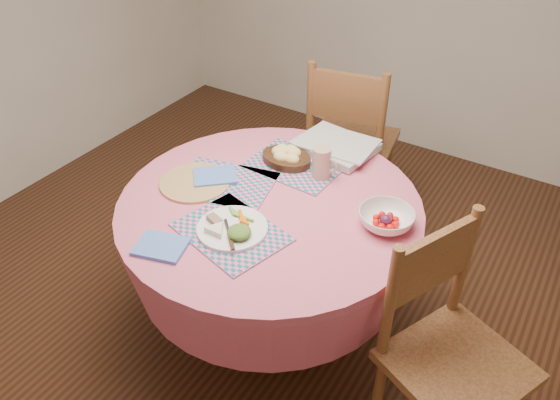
{
  "coord_description": "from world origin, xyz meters",
  "views": [
    {
      "loc": [
        0.98,
        -1.48,
        2.07
      ],
      "look_at": [
        0.05,
        0.0,
        0.78
      ],
      "focal_mm": 35.0,
      "sensor_mm": 36.0,
      "label": 1
    }
  ],
  "objects": [
    {
      "name": "napkin_far",
      "position": [
        -0.29,
        0.02,
        0.76
      ],
      "size": [
        0.23,
        0.22,
        0.01
      ],
      "primitive_type": "cube",
      "rotation": [
        0.0,
        0.0,
        0.73
      ],
      "color": "#4F78CD",
      "rests_on": "placemat_left"
    },
    {
      "name": "chair_back",
      "position": [
        -0.11,
        0.98,
        0.52
      ],
      "size": [
        0.54,
        0.52,
        1.01
      ],
      "rotation": [
        0.0,
        0.0,
        3.32
      ],
      "color": "brown",
      "rests_on": "ground"
    },
    {
      "name": "napkin_near",
      "position": [
        -0.18,
        -0.44,
        0.76
      ],
      "size": [
        0.21,
        0.18,
        0.01
      ],
      "primitive_type": "cube",
      "rotation": [
        0.0,
        0.0,
        0.28
      ],
      "color": "#4F78CD",
      "rests_on": "dining_table"
    },
    {
      "name": "dining_table",
      "position": [
        0.0,
        0.0,
        0.56
      ],
      "size": [
        1.24,
        1.24,
        0.75
      ],
      "color": "#C65C78",
      "rests_on": "ground"
    },
    {
      "name": "placemat_left",
      "position": [
        -0.23,
        0.01,
        0.75
      ],
      "size": [
        0.46,
        0.38,
        0.01
      ],
      "primitive_type": "cube",
      "rotation": [
        0.0,
        0.0,
        0.22
      ],
      "color": "#126A66",
      "rests_on": "dining_table"
    },
    {
      "name": "bread_bowl",
      "position": [
        -0.1,
        0.29,
        0.79
      ],
      "size": [
        0.23,
        0.23,
        0.08
      ],
      "color": "black",
      "rests_on": "placemat_back"
    },
    {
      "name": "placemat_front",
      "position": [
        -0.02,
        -0.24,
        0.75
      ],
      "size": [
        0.46,
        0.39,
        0.01
      ],
      "primitive_type": "cube",
      "rotation": [
        0.0,
        0.0,
        -0.26
      ],
      "color": "#126A66",
      "rests_on": "dining_table"
    },
    {
      "name": "placemat_back",
      "position": [
        -0.05,
        0.29,
        0.75
      ],
      "size": [
        0.41,
        0.32,
        0.01
      ],
      "primitive_type": "cube",
      "rotation": [
        0.0,
        0.0,
        -0.04
      ],
      "color": "#126A66",
      "rests_on": "dining_table"
    },
    {
      "name": "dinner_plate",
      "position": [
        -0.01,
        -0.23,
        0.77
      ],
      "size": [
        0.27,
        0.27,
        0.05
      ],
      "rotation": [
        0.0,
        0.0,
        -0.32
      ],
      "color": "white",
      "rests_on": "placemat_front"
    },
    {
      "name": "ground",
      "position": [
        0.0,
        0.0,
        0.0
      ],
      "size": [
        4.0,
        4.0,
        0.0
      ],
      "primitive_type": "plane",
      "color": "#331C0F",
      "rests_on": "ground"
    },
    {
      "name": "wicker_trivet",
      "position": [
        -0.34,
        -0.06,
        0.76
      ],
      "size": [
        0.3,
        0.3,
        0.01
      ],
      "primitive_type": "cylinder",
      "color": "olive",
      "rests_on": "dining_table"
    },
    {
      "name": "fruit_bowl",
      "position": [
        0.46,
        0.11,
        0.78
      ],
      "size": [
        0.25,
        0.25,
        0.07
      ],
      "rotation": [
        0.0,
        0.0,
        -0.18
      ],
      "color": "white",
      "rests_on": "dining_table"
    },
    {
      "name": "newspaper_stack",
      "position": [
        0.04,
        0.5,
        0.78
      ],
      "size": [
        0.37,
        0.31,
        0.04
      ],
      "rotation": [
        0.0,
        0.0,
        -0.14
      ],
      "color": "silver",
      "rests_on": "dining_table"
    },
    {
      "name": "chair_right",
      "position": [
        0.82,
        -0.11,
        0.5
      ],
      "size": [
        0.57,
        0.58,
        0.96
      ],
      "rotation": [
        0.0,
        0.0,
        1.15
      ],
      "color": "brown",
      "rests_on": "ground"
    },
    {
      "name": "latte_mug",
      "position": [
        0.09,
        0.27,
        0.82
      ],
      "size": [
        0.12,
        0.08,
        0.14
      ],
      "color": "tan",
      "rests_on": "placemat_back"
    }
  ]
}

